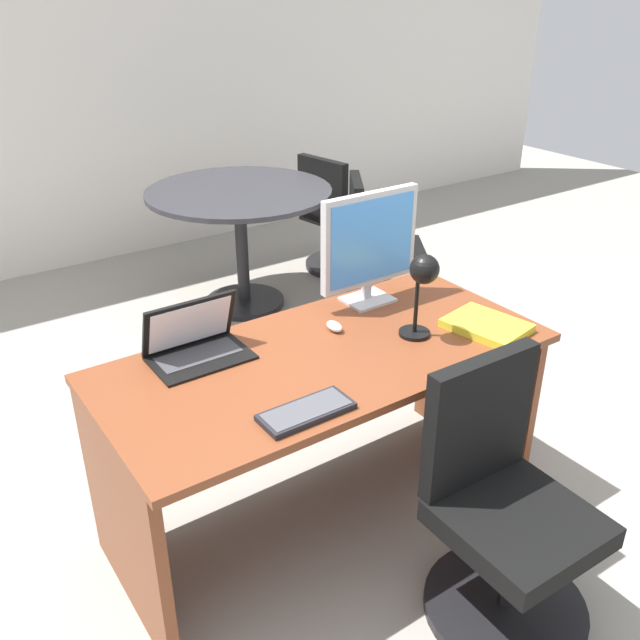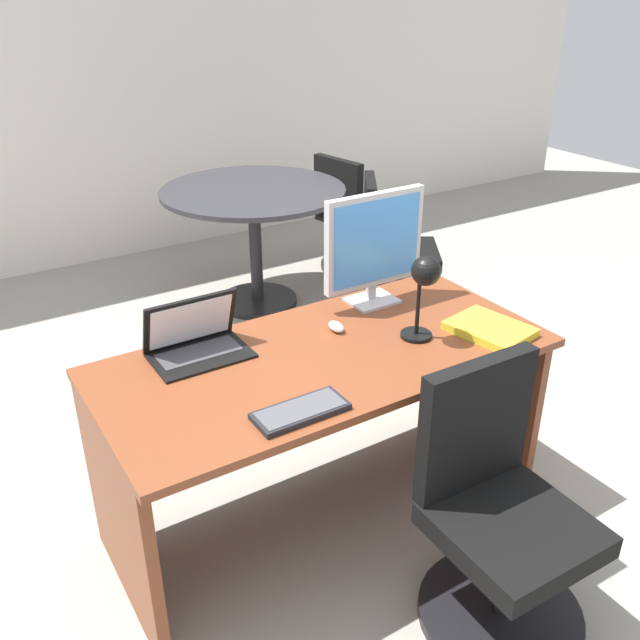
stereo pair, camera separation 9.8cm
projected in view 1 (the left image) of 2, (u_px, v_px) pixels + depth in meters
The scene contains 13 objects.
ground at pixel (176, 361), 3.96m from camera, with size 12.00×12.00×0.00m, color gray.
back_wall at pixel (44, 70), 4.68m from camera, with size 10.00×0.10×2.80m, color silver.
desk at pixel (318, 399), 2.66m from camera, with size 1.67×0.78×0.75m.
monitor at pixel (370, 243), 2.80m from camera, with size 0.46×0.16×0.47m.
laptop at pixel (194, 338), 2.48m from camera, with size 0.35×0.24×0.22m.
keyboard at pixel (306, 412), 2.16m from camera, with size 0.31×0.13×0.02m.
mouse at pixel (334, 326), 2.67m from camera, with size 0.05×0.08×0.04m.
desk_lamp at pixel (423, 279), 2.52m from camera, with size 0.12×0.14×0.34m.
book at pixel (487, 326), 2.68m from camera, with size 0.28×0.33×0.03m.
office_chair at pixel (502, 520), 2.29m from camera, with size 0.56×0.56×0.91m.
meeting_table at pixel (240, 219), 4.36m from camera, with size 1.16×1.16×0.79m.
meeting_chair_near at pixel (379, 257), 4.50m from camera, with size 0.65×0.64×0.85m.
meeting_chair_far at pixel (338, 224), 5.03m from camera, with size 0.56×0.56×0.86m.
Camera 1 is at (-1.26, -1.79, 1.99)m, focal length 38.70 mm.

